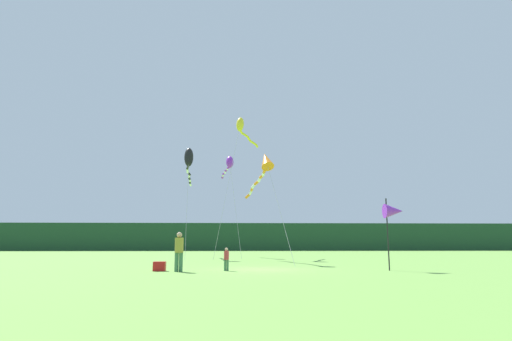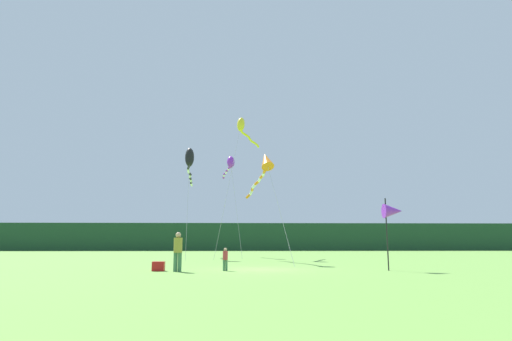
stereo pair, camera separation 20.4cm
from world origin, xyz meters
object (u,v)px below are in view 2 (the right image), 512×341
(person_child, at_px, (225,258))
(kite_black, at_px, (190,162))
(kite_yellow, at_px, (243,128))
(cooler_box, at_px, (158,266))
(kite_orange, at_px, (264,165))
(banner_flag_pole, at_px, (393,212))
(kite_purple, at_px, (230,164))
(person_adult, at_px, (178,249))

(person_child, height_order, kite_black, kite_black)
(kite_yellow, distance_m, kite_black, 5.75)
(cooler_box, distance_m, kite_black, 17.27)
(kite_black, bearing_deg, kite_yellow, 15.13)
(kite_orange, bearing_deg, person_child, -105.81)
(banner_flag_pole, bearing_deg, kite_black, 127.13)
(cooler_box, xyz_separation_m, kite_purple, (2.74, 18.91, 8.32))
(person_child, bearing_deg, kite_yellow, 87.16)
(banner_flag_pole, relative_size, kite_yellow, 0.27)
(kite_purple, bearing_deg, banner_flag_pole, -66.25)
(banner_flag_pole, height_order, kite_yellow, kite_yellow)
(kite_yellow, relative_size, kite_orange, 1.20)
(kite_purple, distance_m, kite_orange, 11.39)
(person_child, bearing_deg, kite_purple, 91.02)
(kite_yellow, height_order, kite_orange, kite_yellow)
(kite_yellow, bearing_deg, kite_black, -164.87)
(cooler_box, relative_size, kite_black, 0.06)
(banner_flag_pole, bearing_deg, person_adult, -177.78)
(kite_orange, bearing_deg, kite_purple, 103.43)
(person_child, distance_m, banner_flag_pole, 8.30)
(cooler_box, height_order, kite_purple, kite_purple)
(person_adult, distance_m, banner_flag_pole, 10.31)
(person_adult, xyz_separation_m, kite_purple, (1.81, 19.35, 7.55))
(person_adult, relative_size, kite_purple, 0.19)
(person_adult, bearing_deg, cooler_box, 154.70)
(person_child, distance_m, cooler_box, 3.10)
(person_child, xyz_separation_m, kite_black, (-3.67, 15.34, 7.46))
(person_child, relative_size, cooler_box, 1.92)
(banner_flag_pole, distance_m, kite_purple, 21.51)
(kite_purple, relative_size, kite_yellow, 0.76)
(cooler_box, xyz_separation_m, kite_orange, (5.34, 8.03, 6.22))
(person_child, bearing_deg, cooler_box, -179.26)
(cooler_box, bearing_deg, kite_black, 92.22)
(kite_yellow, bearing_deg, banner_flag_pole, -66.65)
(banner_flag_pole, bearing_deg, kite_purple, 113.75)
(person_adult, bearing_deg, kite_orange, 62.52)
(kite_purple, height_order, kite_orange, kite_purple)
(person_adult, distance_m, kite_purple, 20.85)
(person_adult, height_order, banner_flag_pole, banner_flag_pole)
(kite_orange, relative_size, kite_black, 1.10)
(kite_black, bearing_deg, kite_orange, -51.09)
(person_adult, distance_m, cooler_box, 1.29)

